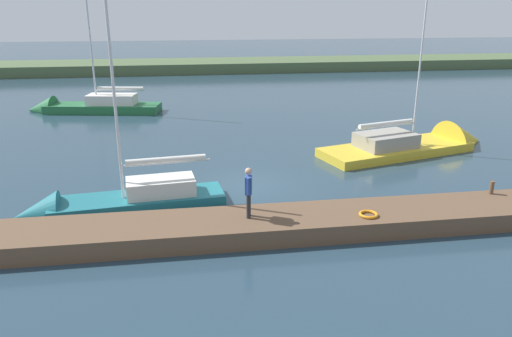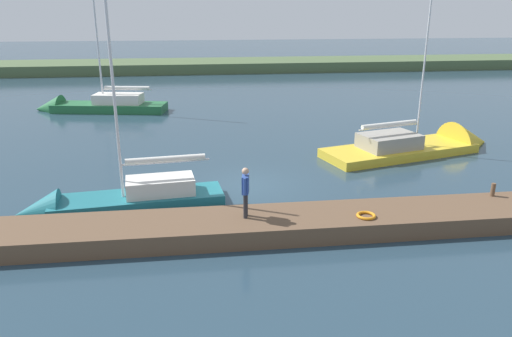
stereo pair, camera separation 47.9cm
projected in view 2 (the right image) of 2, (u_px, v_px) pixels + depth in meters
The scene contains 9 objects.
ground_plane at pixel (248, 186), 21.27m from camera, with size 200.00×200.00×0.00m, color #263D4C.
far_shoreline at pixel (211, 70), 60.08m from camera, with size 180.00×8.00×2.40m, color #4C603D.
dock_pier at pixel (263, 225), 16.68m from camera, with size 25.31×2.31×0.66m, color brown.
mooring_post_near at pixel (493, 190), 18.31m from camera, with size 0.16×0.16×0.50m, color brown.
life_ring_buoy at pixel (366, 216), 16.54m from camera, with size 0.66×0.66×0.10m, color orange.
sailboat_behind_pier at pixel (112, 204), 18.99m from camera, with size 8.04×2.67×8.63m.
sailboat_outer_mooring at pixel (93, 108), 36.45m from camera, with size 10.08×3.89×12.44m.
sailboat_inner_slip at pixel (430, 148), 26.55m from camera, with size 10.67×5.46×12.14m.
person_on_dock at pixel (245, 189), 16.25m from camera, with size 0.30×0.65×1.75m.
Camera 2 is at (2.17, 19.82, 7.45)m, focal length 34.12 mm.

